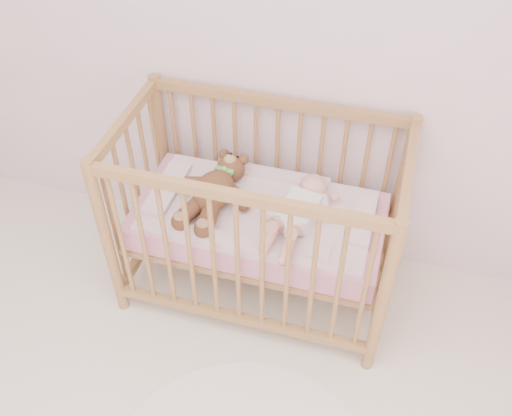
% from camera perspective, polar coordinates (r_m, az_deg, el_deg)
% --- Properties ---
extents(wall_back, '(4.00, 0.02, 2.70)m').
position_cam_1_polar(wall_back, '(2.68, -0.22, 18.55)').
color(wall_back, silver).
rests_on(wall_back, floor).
extents(crib, '(1.36, 0.76, 1.00)m').
position_cam_1_polar(crib, '(2.82, 0.28, -1.09)').
color(crib, '#A77946').
rests_on(crib, floor).
extents(mattress, '(1.22, 0.62, 0.13)m').
position_cam_1_polar(mattress, '(2.83, 0.28, -1.30)').
color(mattress, pink).
rests_on(mattress, crib).
extents(blanket, '(1.10, 0.58, 0.06)m').
position_cam_1_polar(blanket, '(2.78, 0.28, -0.21)').
color(blanket, pink).
rests_on(blanket, mattress).
extents(baby, '(0.38, 0.64, 0.14)m').
position_cam_1_polar(baby, '(2.68, 4.32, -0.16)').
color(baby, white).
rests_on(baby, blanket).
extents(teddy_bear, '(0.48, 0.62, 0.16)m').
position_cam_1_polar(teddy_bear, '(2.76, -4.28, 1.66)').
color(teddy_bear, brown).
rests_on(teddy_bear, blanket).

